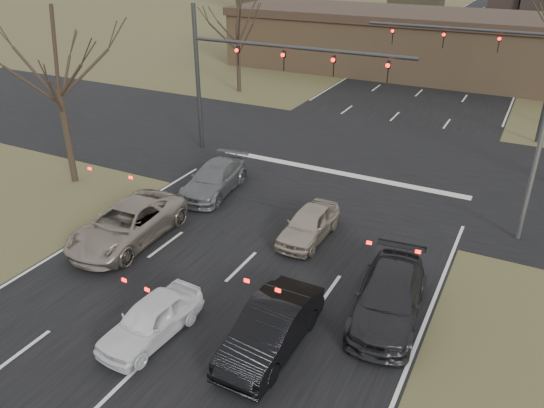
{
  "coord_description": "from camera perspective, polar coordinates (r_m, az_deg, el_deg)",
  "views": [
    {
      "loc": [
        8.64,
        -11.26,
        11.0
      ],
      "look_at": [
        0.44,
        4.67,
        2.0
      ],
      "focal_mm": 35.0,
      "sensor_mm": 36.0,
      "label": 1
    }
  ],
  "objects": [
    {
      "name": "car_grey_ahead",
      "position": [
        25.56,
        -6.23,
        2.71
      ],
      "size": [
        2.5,
        4.96,
        1.38
      ],
      "primitive_type": "imported",
      "rotation": [
        0.0,
        0.0,
        0.12
      ],
      "color": "slate",
      "rests_on": "ground"
    },
    {
      "name": "tree_left_near",
      "position": [
        26.9,
        -22.67,
        15.23
      ],
      "size": [
        5.1,
        5.1,
        8.5
      ],
      "color": "black",
      "rests_on": "ground"
    },
    {
      "name": "car_charcoal_sedan",
      "position": [
        17.59,
        12.46,
        -9.81
      ],
      "size": [
        2.58,
        5.19,
        1.45
      ],
      "primitive_type": "imported",
      "rotation": [
        0.0,
        0.0,
        0.11
      ],
      "color": "black",
      "rests_on": "ground"
    },
    {
      "name": "road_cross",
      "position": [
        29.75,
        8.42,
        4.7
      ],
      "size": [
        200.0,
        14.0,
        0.02
      ],
      "primitive_type": "cube",
      "color": "black",
      "rests_on": "ground"
    },
    {
      "name": "road_main",
      "position": [
        72.62,
        20.98,
        16.3
      ],
      "size": [
        14.0,
        300.0,
        0.02
      ],
      "primitive_type": "cube",
      "color": "black",
      "rests_on": "ground"
    },
    {
      "name": "car_white_sedan",
      "position": [
        16.89,
        -12.89,
        -12.0
      ],
      "size": [
        1.77,
        3.82,
        1.27
      ],
      "primitive_type": "imported",
      "rotation": [
        0.0,
        0.0,
        -0.08
      ],
      "color": "white",
      "rests_on": "ground"
    },
    {
      "name": "car_silver_ahead",
      "position": [
        21.5,
        3.98,
        -2.17
      ],
      "size": [
        1.57,
        3.83,
        1.3
      ],
      "primitive_type": "imported",
      "rotation": [
        0.0,
        0.0,
        -0.01
      ],
      "color": "#B1A48F",
      "rests_on": "ground"
    },
    {
      "name": "car_silver_suv",
      "position": [
        22.0,
        -15.3,
        -2.08
      ],
      "size": [
        2.72,
        5.59,
        1.53
      ],
      "primitive_type": "imported",
      "rotation": [
        0.0,
        0.0,
        0.03
      ],
      "color": "gray",
      "rests_on": "ground"
    },
    {
      "name": "streetlight_right_near",
      "position": [
        21.94,
        27.21,
        9.47
      ],
      "size": [
        2.34,
        0.25,
        10.0
      ],
      "color": "gray",
      "rests_on": "ground"
    },
    {
      "name": "ground",
      "position": [
        17.96,
        -8.25,
        -11.43
      ],
      "size": [
        360.0,
        360.0,
        0.0
      ],
      "primitive_type": "plane",
      "color": "brown",
      "rests_on": "ground"
    },
    {
      "name": "mast_arm_far",
      "position": [
        34.87,
        23.6,
        14.67
      ],
      "size": [
        11.12,
        0.24,
        8.0
      ],
      "color": "#383A3D",
      "rests_on": "ground"
    },
    {
      "name": "building",
      "position": [
        50.4,
        20.07,
        15.62
      ],
      "size": [
        42.4,
        10.4,
        5.3
      ],
      "color": "olive",
      "rests_on": "ground"
    },
    {
      "name": "mast_arm_near",
      "position": [
        28.57,
        -2.53,
        14.67
      ],
      "size": [
        12.12,
        0.24,
        8.0
      ],
      "color": "#383A3D",
      "rests_on": "ground"
    },
    {
      "name": "car_black_hatch",
      "position": [
        15.99,
        -0.11,
        -13.24
      ],
      "size": [
        1.58,
        4.49,
        1.48
      ],
      "primitive_type": "imported",
      "rotation": [
        0.0,
        0.0,
        -0.0
      ],
      "color": "black",
      "rests_on": "ground"
    }
  ]
}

